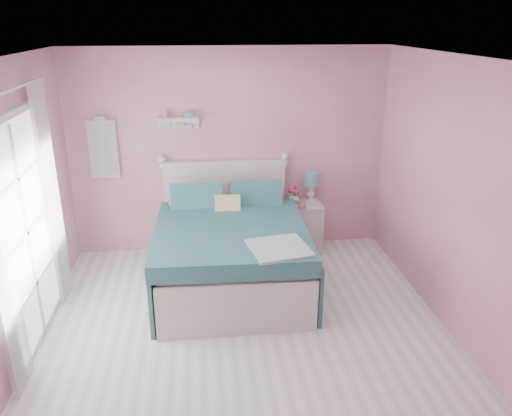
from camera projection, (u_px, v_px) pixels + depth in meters
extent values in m
plane|color=silver|center=(247.00, 345.00, 4.73)|extent=(4.50, 4.50, 0.00)
plane|color=#BE788E|center=(230.00, 152.00, 6.35)|extent=(4.00, 0.00, 4.00)
plane|color=#BE788E|center=(296.00, 410.00, 2.17)|extent=(4.00, 0.00, 4.00)
plane|color=#BE788E|center=(2.00, 228.00, 4.05)|extent=(0.00, 4.50, 4.50)
plane|color=#BE788E|center=(468.00, 209.00, 4.47)|extent=(0.00, 4.50, 4.50)
plane|color=white|center=(245.00, 60.00, 3.80)|extent=(4.50, 4.50, 0.00)
cube|color=silver|center=(231.00, 267.00, 5.73)|extent=(1.57, 2.04, 0.44)
cube|color=silver|center=(230.00, 244.00, 5.63)|extent=(1.51, 1.98, 0.16)
cube|color=silver|center=(225.00, 207.00, 6.55)|extent=(1.56, 0.07, 1.15)
cube|color=silver|center=(224.00, 163.00, 6.33)|extent=(1.62, 0.09, 0.06)
cube|color=silver|center=(238.00, 310.00, 4.78)|extent=(1.56, 0.06, 0.56)
cube|color=#31717B|center=(231.00, 235.00, 5.43)|extent=(1.68, 1.79, 0.18)
cube|color=pink|center=(197.00, 201.00, 6.13)|extent=(0.69, 0.29, 0.43)
cube|color=pink|center=(255.00, 199.00, 6.21)|extent=(0.69, 0.29, 0.43)
cube|color=#CCBC59|center=(228.00, 208.00, 5.91)|extent=(0.31, 0.23, 0.31)
cube|color=beige|center=(303.00, 227.00, 6.58)|extent=(0.45, 0.42, 0.65)
cube|color=silver|center=(307.00, 219.00, 6.32)|extent=(0.39, 0.02, 0.16)
sphere|color=white|center=(307.00, 219.00, 6.30)|extent=(0.03, 0.03, 0.03)
cylinder|color=white|center=(311.00, 200.00, 6.57)|extent=(0.12, 0.12, 0.02)
cylinder|color=white|center=(311.00, 192.00, 6.53)|extent=(0.06, 0.06, 0.21)
cylinder|color=#76A9C4|center=(311.00, 179.00, 6.47)|extent=(0.19, 0.19, 0.18)
imported|color=silver|center=(294.00, 198.00, 6.45)|extent=(0.15, 0.15, 0.15)
imported|color=pink|center=(302.00, 205.00, 6.30)|extent=(0.12, 0.12, 0.09)
sphere|color=#CF4660|center=(294.00, 187.00, 6.40)|extent=(0.06, 0.06, 0.06)
sphere|color=#CF4660|center=(297.00, 189.00, 6.43)|extent=(0.06, 0.06, 0.06)
sphere|color=#CF4660|center=(291.00, 189.00, 6.41)|extent=(0.06, 0.06, 0.06)
sphere|color=#CF4660|center=(296.00, 192.00, 6.39)|extent=(0.06, 0.06, 0.06)
sphere|color=#CF4660|center=(292.00, 191.00, 6.39)|extent=(0.06, 0.06, 0.06)
cube|color=silver|center=(178.00, 119.00, 6.05)|extent=(0.50, 0.14, 0.04)
cube|color=silver|center=(178.00, 124.00, 6.13)|extent=(0.50, 0.03, 0.12)
cylinder|color=#D18C99|center=(165.00, 114.00, 6.01)|extent=(0.06, 0.06, 0.10)
cube|color=#76A9C4|center=(188.00, 115.00, 6.05)|extent=(0.08, 0.06, 0.07)
cube|color=white|center=(103.00, 149.00, 6.09)|extent=(0.34, 0.03, 0.72)
cube|color=silver|center=(5.00, 117.00, 4.13)|extent=(0.04, 1.32, 0.06)
cube|color=silver|center=(43.00, 332.00, 4.88)|extent=(0.04, 1.32, 0.06)
cube|color=silver|center=(1.00, 269.00, 3.93)|extent=(0.04, 0.06, 2.10)
cube|color=silver|center=(46.00, 211.00, 5.10)|extent=(0.04, 0.06, 2.10)
cube|color=white|center=(26.00, 233.00, 4.50)|extent=(0.02, 1.20, 2.04)
cube|color=white|center=(52.00, 196.00, 5.16)|extent=(0.04, 0.40, 2.32)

